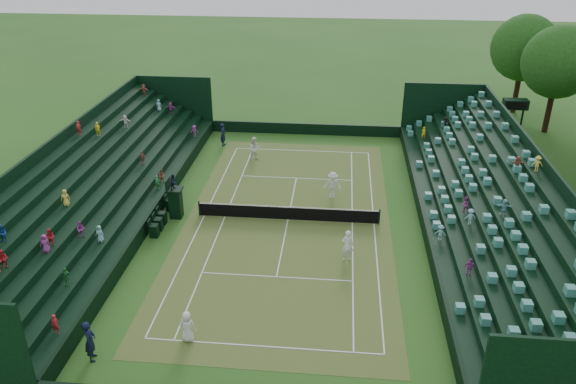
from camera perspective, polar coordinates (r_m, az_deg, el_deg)
name	(u,v)px	position (r m, az deg, el deg)	size (l,w,h in m)	color
ground	(288,220)	(36.10, 0.00, -2.85)	(160.00, 160.00, 0.00)	#26551B
court_surface	(288,220)	(36.10, 0.00, -2.84)	(12.97, 26.77, 0.01)	#366A23
perimeter_wall_north	(305,129)	(50.36, 1.77, 6.43)	(17.17, 0.20, 1.00)	black
perimeter_wall_east	(423,219)	(36.14, 13.53, -2.71)	(0.20, 31.77, 1.00)	black
perimeter_wall_west	(159,207)	(37.55, -13.00, -1.50)	(0.20, 31.77, 1.00)	black
north_grandstand	(494,208)	(36.52, 20.19, -1.49)	(6.60, 32.00, 4.90)	black
south_grandstand	(95,190)	(38.60, -19.06, 0.21)	(6.60, 32.00, 4.90)	black
tennis_net	(288,213)	(35.85, 0.00, -2.11)	(11.67, 0.10, 1.06)	black
scoreboard_tower	(515,106)	(51.67, 22.08, 8.12)	(2.00, 1.00, 3.70)	black
umpire_chair	(175,199)	(36.59, -11.40, -0.70)	(0.96, 0.96, 3.02)	black
courtside_chairs	(166,211)	(37.12, -12.29, -1.88)	(0.53, 5.50, 1.14)	black
player_near_west	(187,327)	(26.61, -10.19, -13.32)	(0.77, 0.50, 1.57)	silver
player_near_east	(347,246)	(31.72, 6.05, -5.44)	(0.71, 0.46, 1.94)	white
player_far_west	(255,149)	(44.68, -3.37, 4.40)	(0.94, 0.73, 1.93)	white
player_far_east	(333,185)	(38.67, 4.56, 0.72)	(1.22, 0.71, 1.89)	white
line_judge_north	(223,135)	(47.91, -6.61, 5.81)	(0.71, 0.47, 1.95)	black
line_judge_south	(90,341)	(26.58, -19.48, -14.06)	(0.73, 0.48, 2.01)	black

